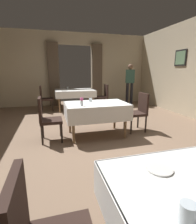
{
  "coord_description": "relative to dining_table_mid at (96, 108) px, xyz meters",
  "views": [
    {
      "loc": [
        -1.1,
        -3.36,
        1.44
      ],
      "look_at": [
        -0.02,
        0.49,
        0.48
      ],
      "focal_mm": 27.42,
      "sensor_mm": 36.0,
      "label": 1
    }
  ],
  "objects": [
    {
      "name": "plate_near_a",
      "position": [
        -0.24,
        -2.65,
        0.12
      ],
      "size": [
        0.19,
        0.19,
        0.01
      ],
      "primitive_type": "cylinder",
      "color": "white",
      "rests_on": "dining_table_near"
    },
    {
      "name": "ground",
      "position": [
        0.13,
        -0.23,
        -0.64
      ],
      "size": [
        10.08,
        10.08,
        0.0
      ],
      "primitive_type": "plane",
      "color": "#7A604C"
    },
    {
      "name": "chair_far_right",
      "position": [
        1.03,
        2.81,
        -0.12
      ],
      "size": [
        0.44,
        0.44,
        0.93
      ],
      "color": "black",
      "rests_on": "ground"
    },
    {
      "name": "dining_table_far",
      "position": [
        -0.08,
        2.89,
        0.03
      ],
      "size": [
        1.45,
        1.05,
        0.75
      ],
      "color": "olive",
      "rests_on": "ground"
    },
    {
      "name": "plate_far_c",
      "position": [
        0.43,
        2.85,
        0.12
      ],
      "size": [
        0.24,
        0.24,
        0.01
      ],
      "primitive_type": "cylinder",
      "color": "white",
      "rests_on": "dining_table_far"
    },
    {
      "name": "chair_mid_right",
      "position": [
        1.07,
        0.04,
        -0.12
      ],
      "size": [
        0.44,
        0.44,
        0.93
      ],
      "color": "black",
      "rests_on": "ground"
    },
    {
      "name": "person_waiter_by_doorway",
      "position": [
        2.29,
        3.09,
        0.38
      ],
      "size": [
        0.42,
        0.34,
        1.72
      ],
      "color": "black",
      "rests_on": "ground"
    },
    {
      "name": "plate_mid_c",
      "position": [
        0.28,
        0.23,
        0.12
      ],
      "size": [
        0.18,
        0.18,
        0.01
      ],
      "primitive_type": "cylinder",
      "color": "white",
      "rests_on": "dining_table_mid"
    },
    {
      "name": "chair_mid_left",
      "position": [
        -1.07,
        -0.05,
        -0.12
      ],
      "size": [
        0.44,
        0.44,
        0.93
      ],
      "color": "black",
      "rests_on": "ground"
    },
    {
      "name": "plate_far_b",
      "position": [
        -0.5,
        2.56,
        0.12
      ],
      "size": [
        0.22,
        0.22,
        0.01
      ],
      "primitive_type": "cylinder",
      "color": "white",
      "rests_on": "dining_table_far"
    },
    {
      "name": "glass_far_a",
      "position": [
        -0.3,
        3.27,
        0.15
      ],
      "size": [
        0.07,
        0.07,
        0.08
      ],
      "primitive_type": "cylinder",
      "color": "silver",
      "rests_on": "dining_table_far"
    },
    {
      "name": "chair_far_left",
      "position": [
        -1.19,
        2.89,
        -0.12
      ],
      "size": [
        0.44,
        0.44,
        0.93
      ],
      "color": "black",
      "rests_on": "ground"
    },
    {
      "name": "wall_back",
      "position": [
        0.13,
        3.95,
        0.88
      ],
      "size": [
        6.4,
        0.27,
        3.0
      ],
      "color": "beige",
      "rests_on": "ground"
    },
    {
      "name": "glass_mid_b",
      "position": [
        -0.08,
        0.21,
        0.15
      ],
      "size": [
        0.08,
        0.08,
        0.08
      ],
      "primitive_type": "cylinder",
      "color": "silver",
      "rests_on": "dining_table_mid"
    },
    {
      "name": "dining_table_mid",
      "position": [
        0.0,
        0.0,
        0.0
      ],
      "size": [
        1.37,
        0.89,
        0.75
      ],
      "color": "olive",
      "rests_on": "ground"
    },
    {
      "name": "flower_vase_mid",
      "position": [
        -0.37,
        -0.22,
        0.21
      ],
      "size": [
        0.07,
        0.07,
        0.17
      ],
      "color": "silver",
      "rests_on": "dining_table_mid"
    },
    {
      "name": "glass_near_b",
      "position": [
        -0.39,
        -3.07,
        0.16
      ],
      "size": [
        0.08,
        0.08,
        0.11
      ],
      "primitive_type": "cylinder",
      "color": "silver",
      "rests_on": "dining_table_near"
    }
  ]
}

